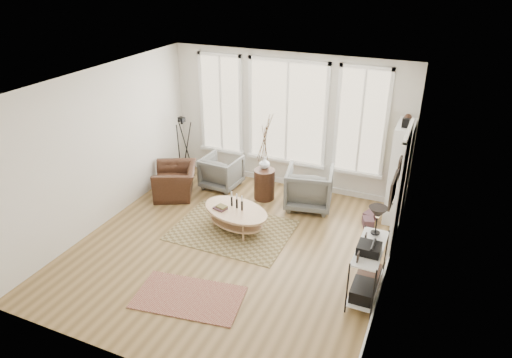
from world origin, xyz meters
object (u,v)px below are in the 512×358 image
at_px(accent_chair, 176,181).
at_px(side_table, 265,160).
at_px(coffee_table, 235,214).
at_px(bookcase, 399,172).
at_px(armchair_left, 222,172).
at_px(low_shelf, 368,265).
at_px(armchair_right, 309,188).

bearing_deg(accent_chair, side_table, 81.73).
distance_m(coffee_table, side_table, 1.45).
height_order(bookcase, coffee_table, bookcase).
bearing_deg(armchair_left, low_shelf, 151.12).
distance_m(armchair_right, accent_chair, 2.82).
xyz_separation_m(bookcase, armchair_left, (-3.67, -0.20, -0.60)).
distance_m(armchair_right, side_table, 1.06).
distance_m(bookcase, accent_chair, 4.53).
relative_size(bookcase, coffee_table, 1.35).
xyz_separation_m(coffee_table, side_table, (0.03, 1.34, 0.54)).
height_order(armchair_left, side_table, side_table).
bearing_deg(bookcase, accent_chair, -168.19).
height_order(bookcase, low_shelf, bookcase).
bearing_deg(armchair_left, armchair_right, -178.67).
bearing_deg(coffee_table, side_table, 88.85).
relative_size(coffee_table, accent_chair, 1.55).
distance_m(side_table, accent_chair, 1.96).
bearing_deg(side_table, armchair_right, 2.09).
distance_m(bookcase, armchair_left, 3.72).
height_order(low_shelf, accent_chair, low_shelf).
bearing_deg(armchair_right, low_shelf, 114.59).
bearing_deg(armchair_left, bookcase, -173.03).
relative_size(armchair_left, armchair_right, 0.85).
bearing_deg(coffee_table, armchair_right, 54.44).
height_order(bookcase, side_table, bookcase).
height_order(low_shelf, coffee_table, low_shelf).
distance_m(bookcase, side_table, 2.63).
distance_m(low_shelf, armchair_left, 4.29).
xyz_separation_m(low_shelf, accent_chair, (-4.34, 1.60, -0.19)).
xyz_separation_m(armchair_left, armchair_right, (2.02, -0.09, 0.06)).
bearing_deg(bookcase, coffee_table, -147.70).
height_order(coffee_table, accent_chair, accent_chair).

